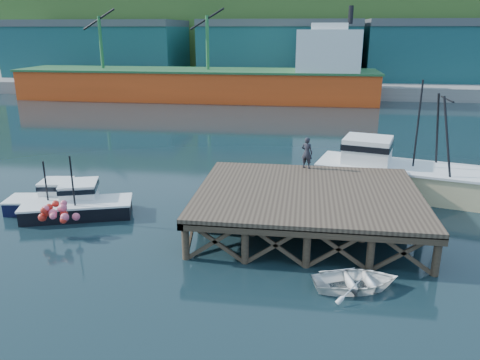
% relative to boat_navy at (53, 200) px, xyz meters
% --- Properties ---
extents(ground, '(300.00, 300.00, 0.00)m').
position_rel_boat_navy_xyz_m(ground, '(9.73, -0.39, -0.66)').
color(ground, black).
rests_on(ground, ground).
extents(wharf, '(12.00, 10.00, 2.62)m').
position_rel_boat_navy_xyz_m(wharf, '(15.23, -0.58, 1.28)').
color(wharf, brown).
rests_on(wharf, ground).
extents(far_quay, '(160.00, 40.00, 2.00)m').
position_rel_boat_navy_xyz_m(far_quay, '(9.73, 69.61, 0.34)').
color(far_quay, gray).
rests_on(far_quay, ground).
extents(warehouse_left, '(32.00, 16.00, 9.00)m').
position_rel_boat_navy_xyz_m(warehouse_left, '(-25.27, 64.61, 5.84)').
color(warehouse_left, '#174D4D').
rests_on(warehouse_left, far_quay).
extents(warehouse_mid, '(28.00, 16.00, 9.00)m').
position_rel_boat_navy_xyz_m(warehouse_mid, '(9.73, 64.61, 5.84)').
color(warehouse_mid, '#174D4D').
rests_on(warehouse_mid, far_quay).
extents(warehouse_right, '(30.00, 16.00, 9.00)m').
position_rel_boat_navy_xyz_m(warehouse_right, '(39.73, 64.61, 5.84)').
color(warehouse_right, '#174D4D').
rests_on(warehouse_right, far_quay).
extents(cargo_ship, '(55.50, 10.00, 13.75)m').
position_rel_boat_navy_xyz_m(cargo_ship, '(1.26, 47.61, 2.65)').
color(cargo_ship, '#EC4816').
rests_on(cargo_ship, ground).
extents(hillside, '(220.00, 50.00, 22.00)m').
position_rel_boat_navy_xyz_m(hillside, '(9.73, 99.61, 10.34)').
color(hillside, '#2D511E').
rests_on(hillside, ground).
extents(boat_navy, '(5.49, 3.26, 3.29)m').
position_rel_boat_navy_xyz_m(boat_navy, '(0.00, 0.00, 0.00)').
color(boat_navy, black).
rests_on(boat_navy, ground).
extents(boat_black, '(6.61, 5.48, 3.84)m').
position_rel_boat_navy_xyz_m(boat_black, '(1.83, -0.53, 0.04)').
color(boat_black, black).
rests_on(boat_black, ground).
extents(trawler, '(11.88, 6.76, 7.52)m').
position_rel_boat_navy_xyz_m(trawler, '(21.31, 6.11, 0.89)').
color(trawler, beige).
rests_on(trawler, ground).
extents(dinghy, '(4.20, 3.45, 0.76)m').
position_rel_boat_navy_xyz_m(dinghy, '(17.34, -6.74, -0.28)').
color(dinghy, white).
rests_on(dinghy, ground).
extents(dockworker, '(0.85, 0.71, 1.99)m').
position_rel_boat_navy_xyz_m(dockworker, '(15.10, 4.01, 2.46)').
color(dockworker, black).
rests_on(dockworker, wharf).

